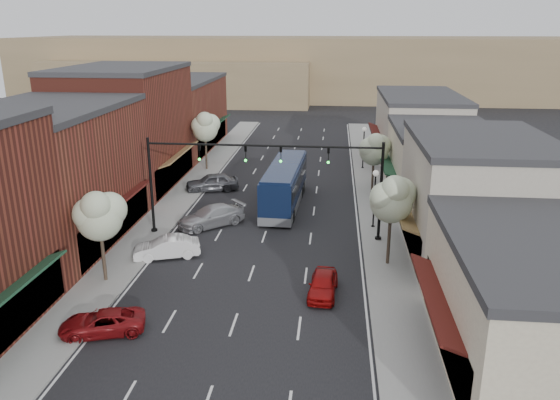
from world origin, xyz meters
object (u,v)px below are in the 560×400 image
(lamp_post_far, at_px, (364,141))
(parked_car_c, at_px, (211,216))
(red_hatchback, at_px, (323,284))
(coach_bus, at_px, (285,184))
(signal_mast_left, at_px, (183,172))
(parked_car_a, at_px, (102,323))
(tree_left_near, at_px, (99,214))
(tree_left_far, at_px, (205,126))
(parked_car_d, at_px, (212,182))
(lamp_post_near, at_px, (375,189))
(tree_right_near, at_px, (393,198))
(signal_mast_right, at_px, (346,176))
(parked_car_b, at_px, (167,247))
(tree_right_far, at_px, (375,148))

(lamp_post_far, relative_size, parked_car_c, 0.85)
(red_hatchback, distance_m, parked_car_c, 13.33)
(coach_bus, bearing_deg, parked_car_c, -130.28)
(signal_mast_left, height_order, parked_car_a, signal_mast_left)
(tree_left_near, height_order, red_hatchback, tree_left_near)
(tree_left_far, distance_m, parked_car_a, 31.65)
(lamp_post_far, height_order, parked_car_d, lamp_post_far)
(tree_left_near, bearing_deg, red_hatchback, -1.29)
(signal_mast_left, height_order, tree_left_near, signal_mast_left)
(signal_mast_left, xyz_separation_m, lamp_post_near, (13.42, 2.50, -1.62))
(lamp_post_far, bearing_deg, coach_bus, -118.81)
(tree_right_near, xyz_separation_m, parked_car_a, (-14.55, -9.33, -3.88))
(signal_mast_right, bearing_deg, parked_car_b, -159.83)
(tree_left_far, relative_size, parked_car_b, 1.46)
(coach_bus, distance_m, parked_car_a, 21.85)
(signal_mast_left, height_order, tree_right_near, signal_mast_left)
(tree_left_far, height_order, parked_car_c, tree_left_far)
(tree_left_far, distance_m, parked_car_c, 17.02)
(signal_mast_left, xyz_separation_m, parked_car_b, (-0.16, -4.19, -3.93))
(signal_mast_right, bearing_deg, signal_mast_left, 180.00)
(tree_left_far, bearing_deg, signal_mast_right, -52.29)
(parked_car_d, bearing_deg, tree_left_far, 178.31)
(tree_right_near, height_order, tree_right_far, tree_right_near)
(signal_mast_right, xyz_separation_m, tree_right_far, (2.73, 11.95, -0.63))
(red_hatchback, distance_m, parked_car_b, 10.97)
(signal_mast_left, bearing_deg, signal_mast_right, 0.00)
(signal_mast_left, bearing_deg, parked_car_a, -92.48)
(lamp_post_near, relative_size, coach_bus, 0.38)
(tree_left_far, relative_size, parked_car_c, 1.18)
(tree_left_near, distance_m, parked_car_c, 11.26)
(tree_right_near, bearing_deg, tree_left_near, -166.45)
(tree_right_near, bearing_deg, coach_bus, 123.67)
(lamp_post_near, height_order, parked_car_a, lamp_post_near)
(tree_left_far, xyz_separation_m, parked_car_b, (2.47, -22.14, -3.91))
(tree_right_near, distance_m, tree_left_far, 27.56)
(tree_left_far, distance_m, parked_car_b, 22.61)
(coach_bus, distance_m, parked_car_d, 7.82)
(tree_right_near, height_order, red_hatchback, tree_right_near)
(tree_left_near, height_order, parked_car_c, tree_left_near)
(parked_car_d, bearing_deg, signal_mast_right, 29.07)
(tree_left_far, height_order, parked_car_d, tree_left_far)
(lamp_post_near, height_order, red_hatchback, lamp_post_near)
(signal_mast_left, distance_m, tree_left_near, 8.48)
(coach_bus, height_order, parked_car_b, coach_bus)
(tree_right_near, xyz_separation_m, red_hatchback, (-3.97, -4.28, -3.81))
(lamp_post_near, bearing_deg, parked_car_b, -153.77)
(coach_bus, bearing_deg, tree_right_far, 34.22)
(parked_car_c, bearing_deg, tree_left_near, -63.42)
(parked_car_c, bearing_deg, parked_car_d, 150.90)
(tree_right_near, height_order, lamp_post_near, tree_right_near)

